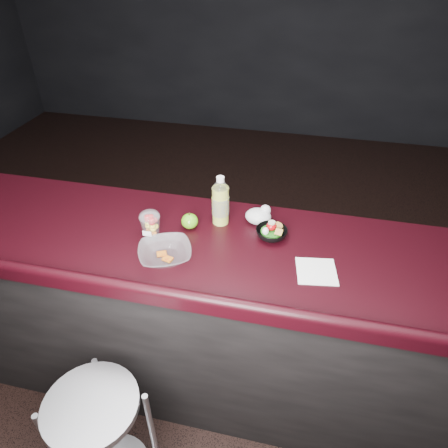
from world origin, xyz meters
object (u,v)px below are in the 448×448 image
Objects in this scene: fruit_cup at (150,224)px; takeout_bowl at (165,253)px; green_apple at (190,221)px; snack_bowl at (271,232)px; stool_left at (100,431)px; lemonade_bottle at (221,204)px.

fruit_cup reaches higher than takeout_bowl.
green_apple is 0.28× the size of takeout_bowl.
fruit_cup is 0.77× the size of snack_bowl.
stool_left is 4.25× the size of snack_bowl.
green_apple is (0.17, 0.77, 0.52)m from stool_left.
green_apple is (-0.13, -0.07, -0.07)m from lemonade_bottle.
lemonade_bottle is 0.83× the size of takeout_bowl.
takeout_bowl is (-0.17, -0.31, -0.08)m from lemonade_bottle.
takeout_bowl is at bearing -49.86° from fruit_cup.
lemonade_bottle is 1.42× the size of snack_bowl.
green_apple is 0.24m from takeout_bowl.
lemonade_bottle is 1.83× the size of fruit_cup.
stool_left is at bearing -91.64° from fruit_cup.
lemonade_bottle is 3.01× the size of green_apple.
snack_bowl is (0.38, 0.01, -0.01)m from green_apple.
snack_bowl is at bearing 1.54° from green_apple.
lemonade_bottle is at bearing 31.73° from fruit_cup.
takeout_bowl is at bearing -99.22° from green_apple.
lemonade_bottle is at bearing 165.57° from snack_bowl.
fruit_cup is at bearing -168.31° from snack_bowl.
snack_bowl is at bearing 30.35° from takeout_bowl.
takeout_bowl is at bearing -118.56° from lemonade_bottle.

